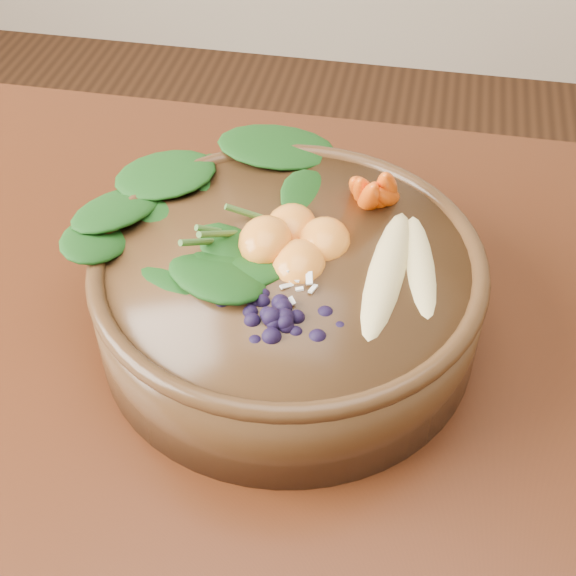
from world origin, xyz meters
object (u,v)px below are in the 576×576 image
Objects in this scene: kale_heap at (244,179)px; dining_table at (418,508)px; banana_halves at (405,253)px; stoneware_bowl at (288,297)px; mandarin_cluster at (295,226)px; blueberry_pile at (277,296)px; carrot_cluster at (374,159)px.

dining_table is at bearing -41.42° from kale_heap.
stoneware_bowl is at bearing -177.26° from banana_halves.
dining_table is 15.75× the size of mandarin_cluster.
kale_heap is at bearing 139.10° from mandarin_cluster.
stoneware_bowl is 2.16× the size of blueberry_pile.
kale_heap reaches higher than banana_halves.
carrot_cluster reaches higher than banana_halves.
carrot_cluster is (0.11, 0.02, 0.02)m from kale_heap.
blueberry_pile is at bearing -109.55° from carrot_cluster.
stoneware_bowl is 0.09m from blueberry_pile.
stoneware_bowl is at bearing -52.24° from kale_heap.
mandarin_cluster is (0.05, -0.05, -0.01)m from kale_heap.
dining_table is 5.00× the size of stoneware_bowl.
mandarin_cluster is 0.09m from blueberry_pile.
banana_halves is at bearing 39.37° from blueberry_pile.
carrot_cluster reaches higher than dining_table.
carrot_cluster is at bearing 51.08° from mandarin_cluster.
stoneware_bowl is at bearing 93.75° from blueberry_pile.
kale_heap is 1.16× the size of banana_halves.
mandarin_cluster is at bearing 170.25° from banana_halves.
dining_table is 10.82× the size of blueberry_pile.
carrot_cluster is at bearing 71.34° from blueberry_pile.
mandarin_cluster is 0.69× the size of blueberry_pile.
dining_table is at bearing -41.63° from mandarin_cluster.
stoneware_bowl is 3.62× the size of carrot_cluster.
banana_halves is at bearing -8.86° from mandarin_cluster.
dining_table is 0.32m from kale_heap.
blueberry_pile reaches higher than dining_table.
carrot_cluster is at bearing 11.40° from kale_heap.
banana_halves is 0.09m from mandarin_cluster.
kale_heap is 0.11m from carrot_cluster.
mandarin_cluster is at bearing -129.81° from carrot_cluster.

